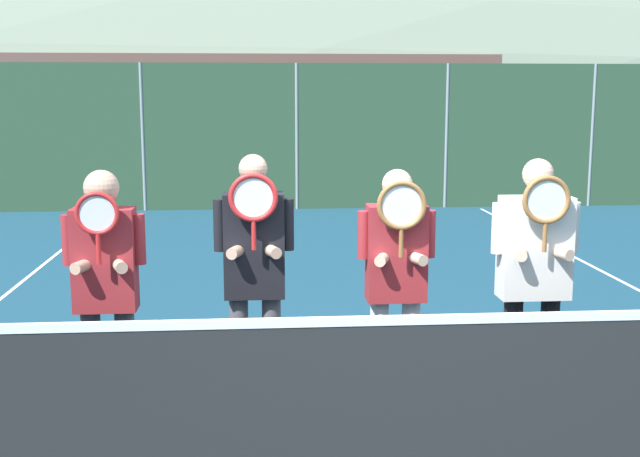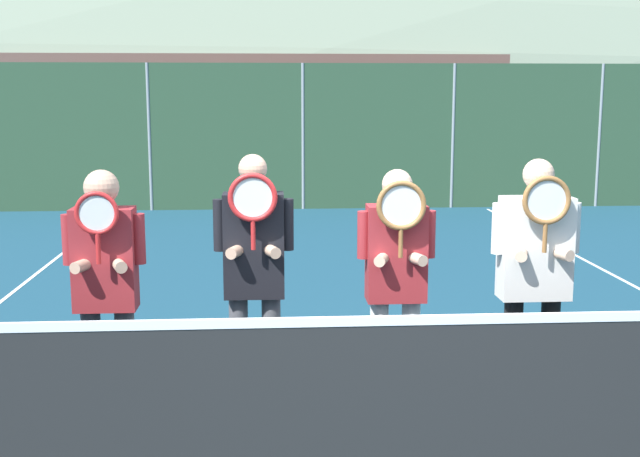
% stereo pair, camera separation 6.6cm
% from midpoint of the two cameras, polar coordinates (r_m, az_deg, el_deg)
% --- Properties ---
extents(hill_distant, '(136.55, 75.86, 26.55)m').
position_cam_midpoint_polar(hill_distant, '(59.69, -3.05, 7.39)').
color(hill_distant, slate).
rests_on(hill_distant, ground_plane).
extents(clubhouse_building, '(14.40, 5.50, 3.35)m').
position_cam_midpoint_polar(clubhouse_building, '(25.34, -4.54, 8.27)').
color(clubhouse_building, beige).
rests_on(clubhouse_building, ground_plane).
extents(fence_back, '(17.95, 0.06, 2.85)m').
position_cam_midpoint_polar(fence_back, '(15.82, -1.10, 6.53)').
color(fence_back, gray).
rests_on(fence_back, ground_plane).
extents(tennis_net, '(9.82, 0.09, 1.09)m').
position_cam_midpoint_polar(tennis_net, '(4.87, 5.20, -11.63)').
color(tennis_net, gray).
rests_on(tennis_net, ground_plane).
extents(player_leftmost, '(0.54, 0.34, 1.78)m').
position_cam_midpoint_polar(player_leftmost, '(5.46, -14.69, -3.53)').
color(player_leftmost, '#56565B').
rests_on(player_leftmost, ground_plane).
extents(player_center_left, '(0.54, 0.34, 1.87)m').
position_cam_midpoint_polar(player_center_left, '(5.47, -4.36, -2.91)').
color(player_center_left, '#56565B').
rests_on(player_center_left, ground_plane).
extents(player_center_right, '(0.54, 0.34, 1.76)m').
position_cam_midpoint_polar(player_center_right, '(5.58, 5.77, -3.15)').
color(player_center_right, white).
rests_on(player_center_right, ground_plane).
extents(player_rightmost, '(0.61, 0.34, 1.84)m').
position_cam_midpoint_polar(player_rightmost, '(5.66, 15.34, -2.73)').
color(player_rightmost, black).
rests_on(player_rightmost, ground_plane).
extents(car_far_left, '(4.70, 1.97, 1.85)m').
position_cam_midpoint_polar(car_far_left, '(19.53, -14.71, 5.37)').
color(car_far_left, silver).
rests_on(car_far_left, ground_plane).
extents(car_left_of_center, '(4.24, 2.08, 1.75)m').
position_cam_midpoint_polar(car_left_of_center, '(19.04, 0.58, 5.46)').
color(car_left_of_center, maroon).
rests_on(car_left_of_center, ground_plane).
extents(car_center, '(4.01, 2.05, 1.81)m').
position_cam_midpoint_polar(car_center, '(20.25, 14.22, 5.48)').
color(car_center, slate).
rests_on(car_center, ground_plane).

